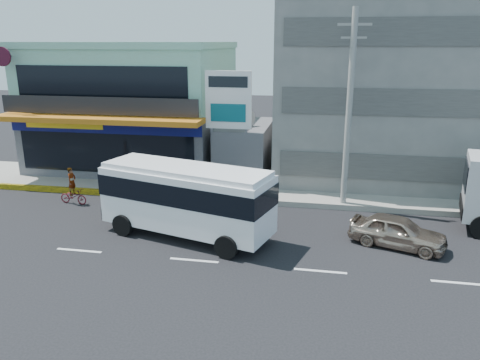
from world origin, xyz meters
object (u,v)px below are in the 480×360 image
(minibus, at_px, (186,195))
(sedan, at_px, (398,231))
(shop_building, at_px, (136,109))
(satellite_dish, at_px, (243,126))
(utility_pole_near, at_px, (349,110))
(motorcycle_rider, at_px, (73,192))
(concrete_building, at_px, (412,65))
(billboard, at_px, (228,107))

(minibus, relative_size, sedan, 2.03)
(shop_building, height_order, satellite_dish, shop_building)
(utility_pole_near, xyz_separation_m, motorcycle_rider, (-14.28, -1.97, -4.49))
(concrete_building, distance_m, satellite_dish, 11.30)
(satellite_dish, relative_size, motorcycle_rider, 0.75)
(motorcycle_rider, bearing_deg, billboard, 25.86)
(satellite_dish, relative_size, billboard, 0.22)
(satellite_dish, distance_m, utility_pole_near, 7.17)
(utility_pole_near, height_order, sedan, utility_pole_near)
(minibus, xyz_separation_m, motorcycle_rider, (-7.31, 3.11, -1.27))
(minibus, distance_m, motorcycle_rider, 8.05)
(concrete_building, distance_m, motorcycle_rider, 21.59)
(shop_building, height_order, billboard, shop_building)
(shop_building, bearing_deg, concrete_building, 3.35)
(shop_building, bearing_deg, satellite_dish, -20.21)
(minibus, bearing_deg, billboard, 86.12)
(billboard, distance_m, sedan, 11.50)
(billboard, height_order, motorcycle_rider, billboard)
(shop_building, height_order, sedan, shop_building)
(utility_pole_near, distance_m, motorcycle_rider, 15.10)
(billboard, height_order, utility_pole_near, utility_pole_near)
(billboard, bearing_deg, shop_building, 147.68)
(utility_pole_near, bearing_deg, sedan, -64.41)
(billboard, height_order, sedan, billboard)
(shop_building, xyz_separation_m, concrete_building, (18.00, 1.05, 3.00))
(shop_building, bearing_deg, minibus, -58.84)
(utility_pole_near, height_order, minibus, utility_pole_near)
(shop_building, xyz_separation_m, utility_pole_near, (14.00, -6.55, 1.15))
(satellite_dish, xyz_separation_m, utility_pole_near, (6.00, -3.60, 1.57))
(satellite_dish, bearing_deg, concrete_building, 21.80)
(billboard, xyz_separation_m, minibus, (-0.47, -6.89, -2.99))
(shop_building, bearing_deg, sedan, -34.33)
(satellite_dish, height_order, sedan, satellite_dish)
(concrete_building, distance_m, billboard, 12.17)
(utility_pole_near, relative_size, minibus, 1.23)
(satellite_dish, relative_size, minibus, 0.18)
(concrete_building, height_order, sedan, concrete_building)
(minibus, bearing_deg, motorcycle_rider, 156.94)
(sedan, bearing_deg, minibus, 113.74)
(concrete_building, relative_size, satellite_dish, 10.67)
(sedan, bearing_deg, shop_building, 75.61)
(billboard, bearing_deg, utility_pole_near, -15.48)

